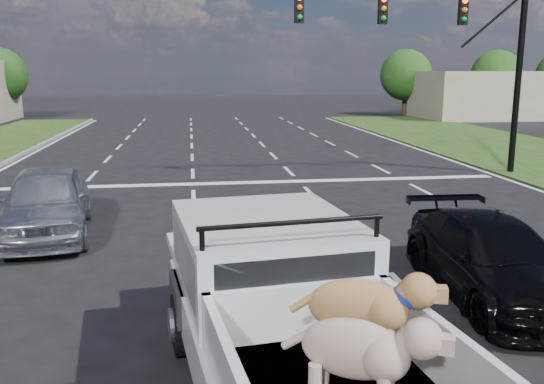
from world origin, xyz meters
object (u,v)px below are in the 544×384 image
at_px(traffic_signal, 456,37).
at_px(black_coupe, 492,258).
at_px(pickup_truck, 293,328).
at_px(silver_sedan, 46,202).

relative_size(traffic_signal, black_coupe, 2.09).
relative_size(traffic_signal, pickup_truck, 1.53).
xyz_separation_m(traffic_signal, pickup_truck, (-7.98, -13.60, -3.72)).
bearing_deg(traffic_signal, silver_sedan, -153.73).
xyz_separation_m(silver_sedan, black_coupe, (8.01, -4.68, -0.13)).
height_order(silver_sedan, black_coupe, silver_sedan).
relative_size(silver_sedan, black_coupe, 1.03).
height_order(pickup_truck, black_coupe, pickup_truck).
bearing_deg(traffic_signal, pickup_truck, -120.39).
bearing_deg(pickup_truck, silver_sedan, 112.10).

